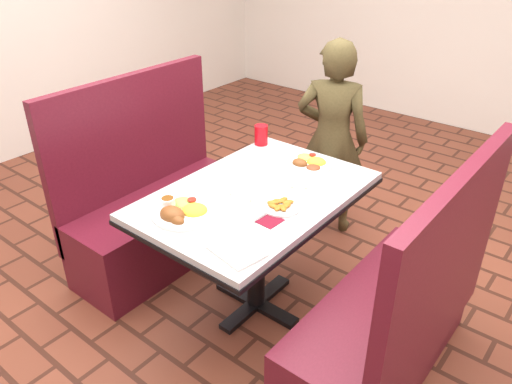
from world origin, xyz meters
TOP-DOWN VIEW (x-y plane):
  - dining_table at (0.00, 0.00)m, footprint 0.81×1.21m
  - booth_bench_left at (-0.80, 0.00)m, footprint 0.47×1.20m
  - booth_bench_right at (0.80, 0.00)m, footprint 0.47×1.20m
  - diner_person at (-0.15, 1.00)m, footprint 0.57×0.47m
  - near_dinner_plate at (-0.13, -0.39)m, footprint 0.30×0.30m
  - far_dinner_plate at (0.04, 0.43)m, footprint 0.27×0.27m
  - plantain_plate at (0.19, -0.05)m, footprint 0.19×0.19m
  - maroon_napkin at (0.22, -0.17)m, footprint 0.11×0.11m
  - spoon_utensil at (0.18, -0.17)m, footprint 0.02×0.12m
  - red_tumbler at (-0.35, 0.49)m, footprint 0.08×0.08m
  - paper_napkin at (0.26, -0.45)m, footprint 0.24×0.20m
  - knife_utensil at (-0.09, -0.31)m, footprint 0.05×0.15m
  - fork_utensil at (-0.10, -0.39)m, footprint 0.05×0.16m
  - lettuce_shreds at (0.04, 0.06)m, footprint 0.28×0.32m

SIDE VIEW (x-z plane):
  - booth_bench_left at x=-0.80m, z-range -0.26..0.92m
  - booth_bench_right at x=0.80m, z-range -0.26..0.92m
  - dining_table at x=0.00m, z-range 0.28..1.03m
  - diner_person at x=-0.15m, z-range 0.00..1.33m
  - lettuce_shreds at x=0.04m, z-range 0.75..0.75m
  - maroon_napkin at x=0.22m, z-range 0.75..0.75m
  - spoon_utensil at x=0.18m, z-range 0.75..0.76m
  - paper_napkin at x=0.26m, z-range 0.75..0.76m
  - knife_utensil at x=-0.09m, z-range 0.76..0.76m
  - fork_utensil at x=-0.10m, z-range 0.76..0.76m
  - plantain_plate at x=0.19m, z-range 0.75..0.78m
  - far_dinner_plate at x=0.04m, z-range 0.74..0.81m
  - near_dinner_plate at x=-0.13m, z-range 0.74..0.83m
  - red_tumbler at x=-0.35m, z-range 0.75..0.87m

